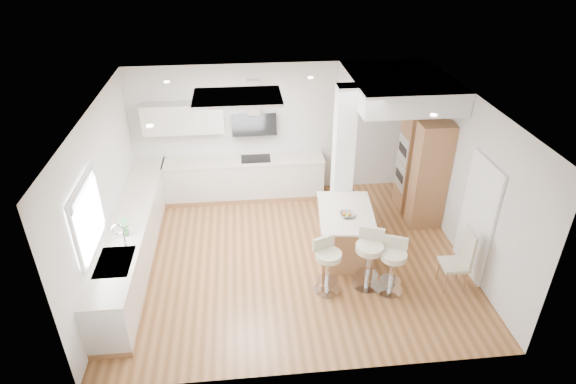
{
  "coord_description": "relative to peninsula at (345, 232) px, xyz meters",
  "views": [
    {
      "loc": [
        -0.75,
        -6.78,
        5.28
      ],
      "look_at": [
        -0.01,
        0.4,
        1.11
      ],
      "focal_mm": 30.0,
      "sensor_mm": 36.0,
      "label": 1
    }
  ],
  "objects": [
    {
      "name": "dining_chair",
      "position": [
        1.65,
        -1.08,
        0.14
      ],
      "size": [
        0.43,
        0.43,
        1.06
      ],
      "rotation": [
        0.0,
        0.0,
        -0.03
      ],
      "color": "beige",
      "rests_on": "ground"
    },
    {
      "name": "window_left",
      "position": [
        -3.91,
        -0.97,
        1.26
      ],
      "size": [
        0.06,
        1.28,
        1.07
      ],
      "color": "white",
      "rests_on": "ground"
    },
    {
      "name": "wall_back",
      "position": [
        -0.96,
        2.43,
        0.97
      ],
      "size": [
        6.0,
        0.04,
        2.8
      ],
      "primitive_type": "cube",
      "color": "silver",
      "rests_on": "ground"
    },
    {
      "name": "wall_left",
      "position": [
        -3.96,
        -0.07,
        0.97
      ],
      "size": [
        0.04,
        5.0,
        2.8
      ],
      "primitive_type": "cube",
      "color": "silver",
      "rests_on": "ground"
    },
    {
      "name": "counter_left",
      "position": [
        -3.66,
        0.16,
        0.03
      ],
      "size": [
        0.63,
        4.5,
        1.35
      ],
      "color": "#A67347",
      "rests_on": "ground"
    },
    {
      "name": "counter_back",
      "position": [
        -1.87,
        2.15,
        0.26
      ],
      "size": [
        3.62,
        0.63,
        2.5
      ],
      "color": "#A67347",
      "rests_on": "ground"
    },
    {
      "name": "bar_stool_c",
      "position": [
        0.53,
        -1.09,
        0.11
      ],
      "size": [
        0.57,
        0.57,
        0.96
      ],
      "rotation": [
        0.0,
        0.0,
        -0.41
      ],
      "color": "silver",
      "rests_on": "ground"
    },
    {
      "name": "peninsula",
      "position": [
        0.0,
        0.0,
        0.0
      ],
      "size": [
        1.07,
        1.49,
        0.92
      ],
      "rotation": [
        0.0,
        0.0,
        -0.1
      ],
      "color": "#A67347",
      "rests_on": "ground"
    },
    {
      "name": "doorway_right",
      "position": [
        2.02,
        -0.67,
        0.57
      ],
      "size": [
        0.05,
        1.0,
        2.1
      ],
      "color": "#403832",
      "rests_on": "ground"
    },
    {
      "name": "skylight",
      "position": [
        -1.75,
        0.53,
        2.34
      ],
      "size": [
        4.1,
        2.1,
        0.06
      ],
      "color": "white",
      "rests_on": "ground"
    },
    {
      "name": "soffit",
      "position": [
        1.14,
        1.33,
        2.17
      ],
      "size": [
        1.78,
        2.2,
        0.4
      ],
      "color": "white",
      "rests_on": "ground"
    },
    {
      "name": "wall_right",
      "position": [
        2.04,
        -0.07,
        0.97
      ],
      "size": [
        0.04,
        5.0,
        2.8
      ],
      "primitive_type": "cube",
      "color": "silver",
      "rests_on": "ground"
    },
    {
      "name": "ceiling",
      "position": [
        -0.96,
        -0.07,
        -0.43
      ],
      "size": [
        6.0,
        5.0,
        0.02
      ],
      "primitive_type": "cube",
      "color": "white",
      "rests_on": "ground"
    },
    {
      "name": "ground",
      "position": [
        -0.96,
        -0.07,
        -0.43
      ],
      "size": [
        6.0,
        6.0,
        0.0
      ],
      "primitive_type": "plane",
      "color": "#9F683B",
      "rests_on": "ground"
    },
    {
      "name": "oven_column",
      "position": [
        1.72,
        1.16,
        0.62
      ],
      "size": [
        0.63,
        1.21,
        2.1
      ],
      "color": "#A67347",
      "rests_on": "ground"
    },
    {
      "name": "bar_stool_b",
      "position": [
        0.19,
        -0.92,
        0.15
      ],
      "size": [
        0.6,
        0.6,
        1.03
      ],
      "rotation": [
        0.0,
        0.0,
        -0.37
      ],
      "color": "silver",
      "rests_on": "ground"
    },
    {
      "name": "pillar",
      "position": [
        0.09,
        0.88,
        0.97
      ],
      "size": [
        0.35,
        0.35,
        2.8
      ],
      "color": "white",
      "rests_on": "ground"
    },
    {
      "name": "bar_stool_a",
      "position": [
        -0.48,
        -0.97,
        0.11
      ],
      "size": [
        0.56,
        0.56,
        0.96
      ],
      "rotation": [
        0.0,
        0.0,
        0.38
      ],
      "color": "silver",
      "rests_on": "ground"
    }
  ]
}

